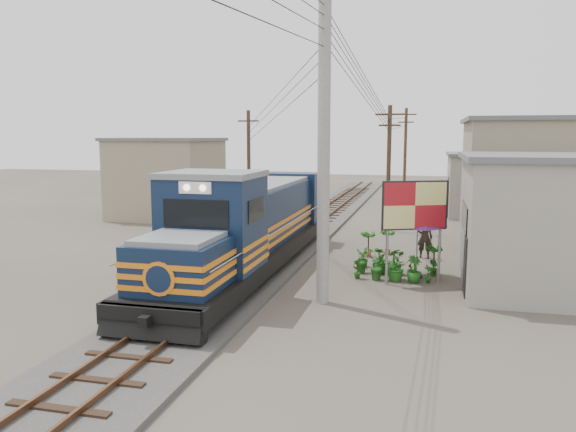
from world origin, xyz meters
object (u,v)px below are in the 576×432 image
(vendor, at_px, (425,237))
(billboard, at_px, (415,208))
(locomotive, at_px, (249,228))
(market_umbrella, at_px, (418,219))

(vendor, bearing_deg, billboard, 88.01)
(billboard, height_order, vendor, billboard)
(locomotive, height_order, vendor, locomotive)
(locomotive, distance_m, market_umbrella, 6.44)
(locomotive, distance_m, vendor, 8.02)
(locomotive, relative_size, billboard, 4.37)
(billboard, xyz_separation_m, vendor, (0.37, 4.52, -1.86))
(locomotive, distance_m, billboard, 6.33)
(locomotive, relative_size, vendor, 8.97)
(locomotive, bearing_deg, vendor, 33.98)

